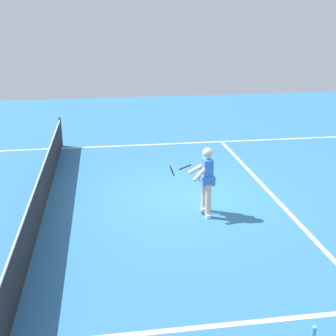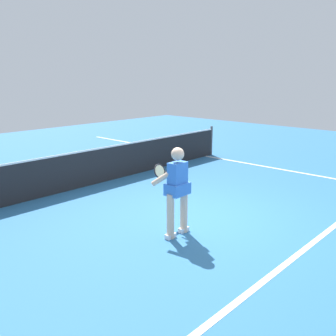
{
  "view_description": "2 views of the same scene",
  "coord_description": "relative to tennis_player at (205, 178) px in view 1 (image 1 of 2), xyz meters",
  "views": [
    {
      "loc": [
        -9.71,
        1.98,
        4.29
      ],
      "look_at": [
        -0.57,
        0.62,
        1.0
      ],
      "focal_mm": 46.85,
      "sensor_mm": 36.0,
      "label": 1
    },
    {
      "loc": [
        -5.59,
        -4.24,
        2.72
      ],
      "look_at": [
        -0.14,
        0.79,
        0.89
      ],
      "focal_mm": 40.66,
      "sensor_mm": 36.0,
      "label": 2
    }
  ],
  "objects": [
    {
      "name": "ground_plane",
      "position": [
        0.95,
        0.15,
        -0.85
      ],
      "size": [
        27.47,
        27.47,
        0.0
      ],
      "primitive_type": "plane",
      "color": "teal"
    },
    {
      "name": "service_line_marking",
      "position": [
        0.95,
        -1.9,
        -0.84
      ],
      "size": [
        9.32,
        0.1,
        0.01
      ],
      "primitive_type": "cube",
      "color": "white",
      "rests_on": "ground"
    },
    {
      "name": "sideline_left_marking",
      "position": [
        -3.71,
        0.15,
        -0.84
      ],
      "size": [
        0.1,
        19.13,
        0.01
      ],
      "primitive_type": "cube",
      "color": "white",
      "rests_on": "ground"
    },
    {
      "name": "sideline_right_marking",
      "position": [
        5.61,
        0.15,
        -0.84
      ],
      "size": [
        0.1,
        19.13,
        0.01
      ],
      "primitive_type": "cube",
      "color": "white",
      "rests_on": "ground"
    },
    {
      "name": "court_net",
      "position": [
        0.95,
        3.61,
        -0.38
      ],
      "size": [
        10.0,
        0.08,
        1.0
      ],
      "color": "#4C4C51",
      "rests_on": "ground"
    },
    {
      "name": "tennis_player",
      "position": [
        0.0,
        0.0,
        0.0
      ],
      "size": [
        0.77,
        0.94,
        1.55
      ],
      "color": "beige",
      "rests_on": "ground"
    },
    {
      "name": "water_bottle",
      "position": [
        -4.2,
        -0.57,
        -0.73
      ],
      "size": [
        0.07,
        0.07,
        0.24
      ],
      "primitive_type": "cylinder",
      "color": "#4C9EE5",
      "rests_on": "ground"
    }
  ]
}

